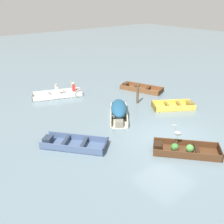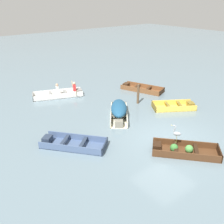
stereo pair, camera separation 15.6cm
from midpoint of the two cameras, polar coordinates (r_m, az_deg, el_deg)
The scene contains 9 objects.
ground_plane at distance 12.16m, azimuth 12.90°, elevation -6.16°, with size 80.00×80.00×0.00m, color slate.
dinghy_dark_varnish_foreground at distance 11.30m, azimuth 16.13°, elevation -8.34°, with size 2.65×2.80×0.39m.
skiff_yellow_near_moored at distance 15.54m, azimuth 14.59°, elevation 1.24°, with size 2.65×2.21×0.35m.
skiff_cream_mid_moored at distance 13.75m, azimuth 1.90°, elevation 0.53°, with size 2.41×2.66×0.85m.
skiff_slate_blue_far_moored at distance 11.48m, azimuth -8.95°, elevation -7.14°, with size 2.68×2.92×0.34m.
skiff_wooden_brown_outer_moored at distance 18.18m, azimuth 6.79°, elevation 5.32°, with size 2.10×3.17×0.33m.
rowboat_white_with_crew at distance 17.20m, azimuth -11.33°, elevation 4.14°, with size 3.40×2.48×0.93m.
heron_on_dinghy at distance 11.03m, azimuth 14.98°, elevation -4.70°, with size 0.33×0.41×0.84m.
mooring_post at distance 15.68m, azimuth 6.28°, elevation 4.12°, with size 0.15×0.15×1.25m, color brown.
Camera 2 is at (-8.32, -6.37, 6.14)m, focal length 40.00 mm.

